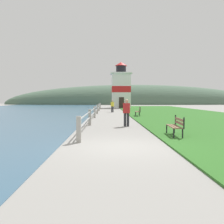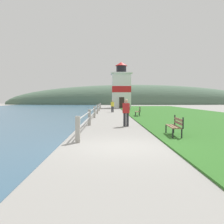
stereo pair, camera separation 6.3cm
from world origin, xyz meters
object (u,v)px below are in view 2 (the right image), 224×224
(park_bench_near, at_px, (175,125))
(park_bench_far, at_px, (129,107))
(person_by_railing, at_px, (126,112))
(person_strolling, at_px, (112,106))
(lighthouse, at_px, (121,88))
(park_bench_midway, at_px, (138,111))

(park_bench_near, bearing_deg, park_bench_far, -87.03)
(park_bench_near, bearing_deg, person_by_railing, -62.36)
(person_strolling, bearing_deg, park_bench_near, -151.84)
(park_bench_far, distance_m, lighthouse, 10.56)
(park_bench_far, height_order, lighthouse, lighthouse)
(park_bench_midway, relative_size, lighthouse, 0.20)
(park_bench_near, xyz_separation_m, park_bench_midway, (-0.08, 12.91, 0.00))
(park_bench_midway, relative_size, person_by_railing, 1.03)
(lighthouse, bearing_deg, person_by_railing, -92.61)
(lighthouse, xyz_separation_m, person_strolling, (-1.96, -15.24, -2.87))
(park_bench_near, distance_m, park_bench_midway, 12.91)
(park_bench_near, height_order, person_by_railing, person_by_railing)
(park_bench_near, relative_size, person_strolling, 1.11)
(park_bench_near, bearing_deg, park_bench_midway, -86.39)
(lighthouse, relative_size, person_by_railing, 5.05)
(person_strolling, xyz_separation_m, person_by_railing, (0.52, -16.22, 0.09))
(park_bench_far, relative_size, person_by_railing, 1.08)
(person_by_railing, bearing_deg, person_strolling, 14.81)
(park_bench_midway, distance_m, lighthouse, 23.00)
(park_bench_near, distance_m, lighthouse, 35.83)
(park_bench_far, height_order, person_by_railing, person_by_railing)
(park_bench_midway, height_order, lighthouse, lighthouse)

